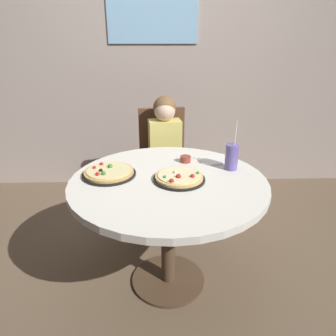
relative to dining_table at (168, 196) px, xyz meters
name	(u,v)px	position (x,y,z in m)	size (l,w,h in m)	color
ground_plane	(168,280)	(0.00, 0.00, -0.64)	(8.00, 8.00, 0.00)	brown
wall_with_window	(162,43)	(0.00, 1.63, 0.81)	(5.20, 0.14, 2.90)	#A8998E
dining_table	(168,196)	(0.00, 0.00, 0.00)	(1.14, 1.14, 0.75)	silver
chair_wooden	(163,157)	(-0.01, 0.93, -0.11)	(0.45, 0.45, 0.95)	brown
diner_child	(166,170)	(0.01, 0.75, -0.16)	(0.30, 0.42, 1.08)	#3F4766
pizza_veggie	(179,177)	(0.06, -0.01, 0.12)	(0.30, 0.30, 0.05)	black
pizza_cheese	(109,173)	(-0.35, 0.07, 0.12)	(0.32, 0.32, 0.05)	black
soda_cup	(232,157)	(0.39, 0.14, 0.19)	(0.08, 0.08, 0.31)	#6659A5
sauce_bowl	(185,159)	(0.12, 0.27, 0.13)	(0.07, 0.07, 0.04)	brown
plate_small	(212,160)	(0.30, 0.28, 0.11)	(0.18, 0.18, 0.01)	white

